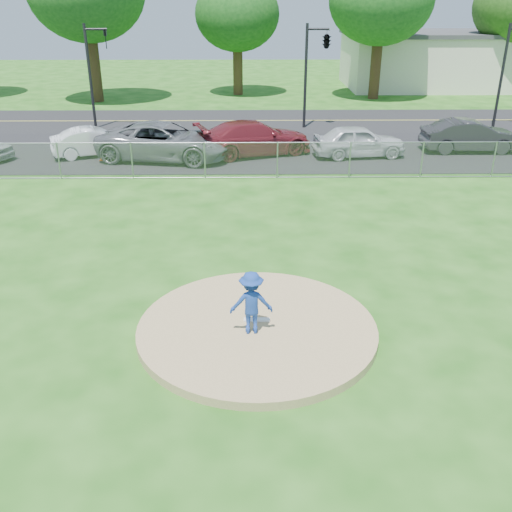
{
  "coord_description": "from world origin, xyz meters",
  "views": [
    {
      "loc": [
        -0.15,
        -11.02,
        6.98
      ],
      "look_at": [
        0.0,
        2.0,
        1.0
      ],
      "focal_mm": 40.0,
      "sensor_mm": 36.0,
      "label": 1
    }
  ],
  "objects_px": {
    "pitcher": "(251,303)",
    "parked_car_pearl": "(359,141)",
    "parked_car_darkred": "(254,138)",
    "traffic_signal_left": "(93,67)",
    "parked_car_gray": "(164,141)",
    "tree_center": "(237,3)",
    "traffic_signal_right": "(508,66)",
    "parked_car_charcoal": "(470,136)",
    "parked_car_white": "(95,142)",
    "commercial_building": "(446,59)",
    "traffic_cone": "(103,153)",
    "traffic_signal_center": "(324,43)"
  },
  "relations": [
    {
      "from": "parked_car_gray",
      "to": "parked_car_pearl",
      "type": "xyz_separation_m",
      "value": [
        9.07,
        0.4,
        -0.11
      ]
    },
    {
      "from": "commercial_building",
      "to": "parked_car_darkred",
      "type": "xyz_separation_m",
      "value": [
        -15.92,
        -22.15,
        -1.35
      ]
    },
    {
      "from": "pitcher",
      "to": "traffic_signal_center",
      "type": "bearing_deg",
      "value": -103.69
    },
    {
      "from": "commercial_building",
      "to": "traffic_signal_right",
      "type": "distance_m",
      "value": 16.14
    },
    {
      "from": "traffic_cone",
      "to": "parked_car_charcoal",
      "type": "relative_size",
      "value": 0.14
    },
    {
      "from": "parked_car_darkred",
      "to": "traffic_signal_left",
      "type": "bearing_deg",
      "value": 35.37
    },
    {
      "from": "tree_center",
      "to": "parked_car_white",
      "type": "relative_size",
      "value": 2.47
    },
    {
      "from": "parked_car_gray",
      "to": "tree_center",
      "type": "bearing_deg",
      "value": 0.31
    },
    {
      "from": "traffic_signal_center",
      "to": "parked_car_charcoal",
      "type": "relative_size",
      "value": 1.21
    },
    {
      "from": "traffic_signal_left",
      "to": "traffic_signal_center",
      "type": "height_order",
      "value": "same"
    },
    {
      "from": "tree_center",
      "to": "parked_car_charcoal",
      "type": "xyz_separation_m",
      "value": [
        11.56,
        -17.66,
        -5.7
      ]
    },
    {
      "from": "traffic_cone",
      "to": "parked_car_charcoal",
      "type": "distance_m",
      "value": 17.52
    },
    {
      "from": "commercial_building",
      "to": "traffic_signal_center",
      "type": "relative_size",
      "value": 2.93
    },
    {
      "from": "tree_center",
      "to": "commercial_building",
      "type": "bearing_deg",
      "value": 13.24
    },
    {
      "from": "tree_center",
      "to": "pitcher",
      "type": "relative_size",
      "value": 6.8
    },
    {
      "from": "parked_car_white",
      "to": "parked_car_pearl",
      "type": "distance_m",
      "value": 12.47
    },
    {
      "from": "pitcher",
      "to": "parked_car_pearl",
      "type": "relative_size",
      "value": 0.34
    },
    {
      "from": "tree_center",
      "to": "traffic_signal_right",
      "type": "xyz_separation_m",
      "value": [
        15.24,
        -12.0,
        -3.11
      ]
    },
    {
      "from": "commercial_building",
      "to": "parked_car_white",
      "type": "distance_m",
      "value": 32.35
    },
    {
      "from": "commercial_building",
      "to": "pitcher",
      "type": "relative_size",
      "value": 11.34
    },
    {
      "from": "tree_center",
      "to": "parked_car_gray",
      "type": "xyz_separation_m",
      "value": [
        -3.08,
        -18.96,
        -5.62
      ]
    },
    {
      "from": "pitcher",
      "to": "parked_car_gray",
      "type": "xyz_separation_m",
      "value": [
        -3.96,
        15.29,
        -0.07
      ]
    },
    {
      "from": "traffic_signal_left",
      "to": "parked_car_charcoal",
      "type": "bearing_deg",
      "value": -16.33
    },
    {
      "from": "commercial_building",
      "to": "traffic_signal_center",
      "type": "distance_m",
      "value": 20.17
    },
    {
      "from": "traffic_signal_center",
      "to": "parked_car_darkred",
      "type": "distance_m",
      "value": 8.21
    },
    {
      "from": "parked_car_white",
      "to": "parked_car_gray",
      "type": "xyz_separation_m",
      "value": [
        3.39,
        -0.75,
        0.19
      ]
    },
    {
      "from": "tree_center",
      "to": "pitcher",
      "type": "height_order",
      "value": "tree_center"
    },
    {
      "from": "commercial_building",
      "to": "traffic_signal_left",
      "type": "distance_m",
      "value": 29.51
    },
    {
      "from": "traffic_signal_center",
      "to": "traffic_cone",
      "type": "bearing_deg",
      "value": -146.89
    },
    {
      "from": "parked_car_white",
      "to": "traffic_signal_center",
      "type": "bearing_deg",
      "value": -83.27
    },
    {
      "from": "traffic_signal_left",
      "to": "traffic_signal_right",
      "type": "relative_size",
      "value": 1.0
    },
    {
      "from": "traffic_signal_left",
      "to": "parked_car_gray",
      "type": "xyz_separation_m",
      "value": [
        4.68,
        -6.96,
        -2.51
      ]
    },
    {
      "from": "pitcher",
      "to": "traffic_cone",
      "type": "distance_m",
      "value": 16.62
    },
    {
      "from": "parked_car_white",
      "to": "parked_car_charcoal",
      "type": "distance_m",
      "value": 18.04
    },
    {
      "from": "pitcher",
      "to": "parked_car_charcoal",
      "type": "distance_m",
      "value": 19.74
    },
    {
      "from": "traffic_signal_right",
      "to": "parked_car_darkred",
      "type": "relative_size",
      "value": 1.02
    },
    {
      "from": "commercial_building",
      "to": "parked_car_darkred",
      "type": "height_order",
      "value": "commercial_building"
    },
    {
      "from": "commercial_building",
      "to": "tree_center",
      "type": "distance_m",
      "value": 17.99
    },
    {
      "from": "parked_car_white",
      "to": "parked_car_darkred",
      "type": "height_order",
      "value": "parked_car_darkred"
    },
    {
      "from": "traffic_signal_left",
      "to": "traffic_signal_right",
      "type": "distance_m",
      "value": 23.0
    },
    {
      "from": "traffic_signal_right",
      "to": "parked_car_gray",
      "type": "height_order",
      "value": "traffic_signal_right"
    },
    {
      "from": "traffic_signal_center",
      "to": "parked_car_gray",
      "type": "height_order",
      "value": "traffic_signal_center"
    },
    {
      "from": "traffic_cone",
      "to": "parked_car_pearl",
      "type": "distance_m",
      "value": 11.91
    },
    {
      "from": "commercial_building",
      "to": "tree_center",
      "type": "bearing_deg",
      "value": -166.76
    },
    {
      "from": "parked_car_charcoal",
      "to": "parked_car_gray",
      "type": "bearing_deg",
      "value": 94.92
    },
    {
      "from": "commercial_building",
      "to": "traffic_signal_right",
      "type": "relative_size",
      "value": 2.93
    },
    {
      "from": "traffic_signal_right",
      "to": "pitcher",
      "type": "bearing_deg",
      "value": -122.84
    },
    {
      "from": "parked_car_darkred",
      "to": "parked_car_charcoal",
      "type": "distance_m",
      "value": 10.49
    },
    {
      "from": "tree_center",
      "to": "parked_car_pearl",
      "type": "distance_m",
      "value": 20.32
    },
    {
      "from": "commercial_building",
      "to": "traffic_signal_center",
      "type": "height_order",
      "value": "traffic_signal_center"
    }
  ]
}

